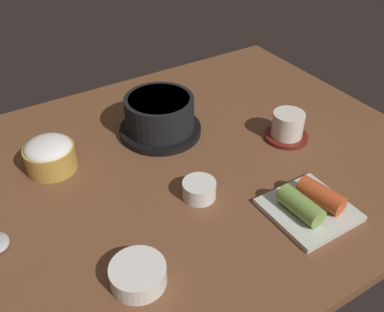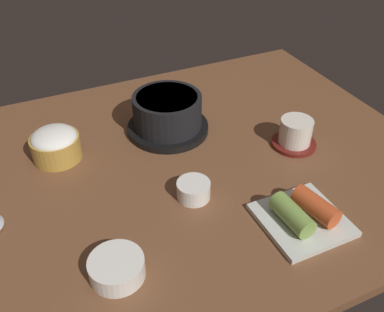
{
  "view_description": "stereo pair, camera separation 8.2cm",
  "coord_description": "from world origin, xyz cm",
  "px_view_note": "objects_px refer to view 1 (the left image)",
  "views": [
    {
      "loc": [
        -32.35,
        -57.08,
        54.6
      ],
      "look_at": [
        2.0,
        -2.0,
        5.0
      ],
      "focal_mm": 40.36,
      "sensor_mm": 36.0,
      "label": 1
    },
    {
      "loc": [
        -25.17,
        -60.95,
        54.6
      ],
      "look_at": [
        2.0,
        -2.0,
        5.0
      ],
      "focal_mm": 40.36,
      "sensor_mm": 36.0,
      "label": 2
    }
  ],
  "objects_px": {
    "tea_cup_with_saucer": "(288,127)",
    "side_bowl_near": "(138,274)",
    "stone_pot": "(160,116)",
    "rice_bowl": "(50,154)",
    "kimchi_plate": "(310,205)",
    "banchan_cup_center": "(199,189)"
  },
  "relations": [
    {
      "from": "tea_cup_with_saucer",
      "to": "side_bowl_near",
      "type": "height_order",
      "value": "tea_cup_with_saucer"
    },
    {
      "from": "stone_pot",
      "to": "side_bowl_near",
      "type": "height_order",
      "value": "stone_pot"
    },
    {
      "from": "stone_pot",
      "to": "tea_cup_with_saucer",
      "type": "relative_size",
      "value": 1.92
    },
    {
      "from": "rice_bowl",
      "to": "side_bowl_near",
      "type": "bearing_deg",
      "value": -85.74
    },
    {
      "from": "stone_pot",
      "to": "kimchi_plate",
      "type": "distance_m",
      "value": 0.36
    },
    {
      "from": "side_bowl_near",
      "to": "rice_bowl",
      "type": "bearing_deg",
      "value": 94.26
    },
    {
      "from": "tea_cup_with_saucer",
      "to": "banchan_cup_center",
      "type": "distance_m",
      "value": 0.26
    },
    {
      "from": "stone_pot",
      "to": "tea_cup_with_saucer",
      "type": "height_order",
      "value": "stone_pot"
    },
    {
      "from": "stone_pot",
      "to": "tea_cup_with_saucer",
      "type": "distance_m",
      "value": 0.27
    },
    {
      "from": "rice_bowl",
      "to": "banchan_cup_center",
      "type": "xyz_separation_m",
      "value": [
        0.2,
        -0.22,
        -0.02
      ]
    },
    {
      "from": "stone_pot",
      "to": "tea_cup_with_saucer",
      "type": "xyz_separation_m",
      "value": [
        0.22,
        -0.16,
        -0.01
      ]
    },
    {
      "from": "rice_bowl",
      "to": "tea_cup_with_saucer",
      "type": "xyz_separation_m",
      "value": [
        0.45,
        -0.16,
        -0.0
      ]
    },
    {
      "from": "tea_cup_with_saucer",
      "to": "banchan_cup_center",
      "type": "xyz_separation_m",
      "value": [
        -0.26,
        -0.06,
        -0.01
      ]
    },
    {
      "from": "stone_pot",
      "to": "side_bowl_near",
      "type": "relative_size",
      "value": 2.11
    },
    {
      "from": "rice_bowl",
      "to": "tea_cup_with_saucer",
      "type": "height_order",
      "value": "rice_bowl"
    },
    {
      "from": "banchan_cup_center",
      "to": "side_bowl_near",
      "type": "distance_m",
      "value": 0.2
    },
    {
      "from": "kimchi_plate",
      "to": "side_bowl_near",
      "type": "relative_size",
      "value": 1.63
    },
    {
      "from": "banchan_cup_center",
      "to": "side_bowl_near",
      "type": "height_order",
      "value": "same"
    },
    {
      "from": "stone_pot",
      "to": "banchan_cup_center",
      "type": "distance_m",
      "value": 0.22
    },
    {
      "from": "banchan_cup_center",
      "to": "kimchi_plate",
      "type": "distance_m",
      "value": 0.19
    },
    {
      "from": "rice_bowl",
      "to": "tea_cup_with_saucer",
      "type": "bearing_deg",
      "value": -19.73
    },
    {
      "from": "stone_pot",
      "to": "banchan_cup_center",
      "type": "xyz_separation_m",
      "value": [
        -0.04,
        -0.21,
        -0.02
      ]
    }
  ]
}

